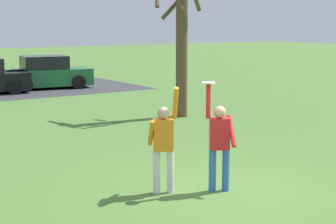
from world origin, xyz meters
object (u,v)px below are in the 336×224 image
Objects in this scene: person_catcher at (220,141)px; person_defender at (163,142)px; bare_tree_tall at (180,36)px; frisbee_disc at (209,83)px; parked_car_green at (47,74)px.

person_catcher is 1.02× the size of person_defender.
person_catcher is 0.40× the size of bare_tree_tall.
person_defender is 1.40m from frisbee_disc.
frisbee_disc is 0.05× the size of bare_tree_tall.
bare_tree_tall reaches higher than frisbee_disc.
frisbee_disc is at bearing 0.00° from person_defender.
person_catcher is at bearing -92.78° from parked_car_green.
person_catcher is 17.88m from parked_car_green.
person_catcher is at bearing 0.00° from person_defender.
parked_car_green is at bearing 103.17° from person_defender.
bare_tree_tall is (0.72, -10.22, 2.03)m from parked_car_green.
parked_car_green is (3.72, 17.42, -1.37)m from frisbee_disc.
bare_tree_tall is at bearing 58.35° from frisbee_disc.
person_catcher is at bearing -27.87° from frisbee_disc.
frisbee_disc is at bearing 0.00° from person_catcher.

